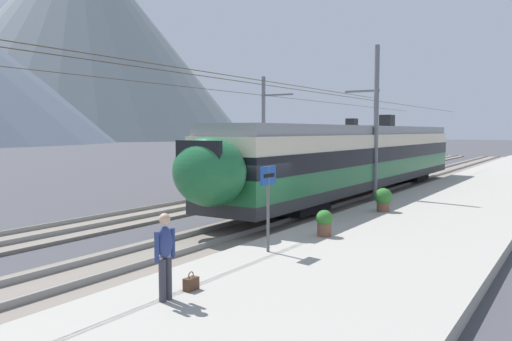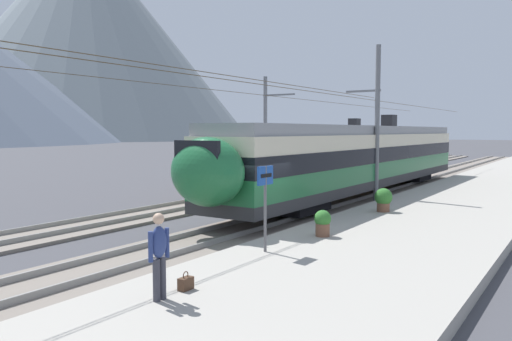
{
  "view_description": "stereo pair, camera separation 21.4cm",
  "coord_description": "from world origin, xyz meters",
  "px_view_note": "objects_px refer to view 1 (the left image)",
  "views": [
    {
      "loc": [
        -14.21,
        -9.21,
        3.6
      ],
      "look_at": [
        3.29,
        2.16,
        1.95
      ],
      "focal_mm": 35.41,
      "sensor_mm": 36.0,
      "label": 1
    },
    {
      "loc": [
        -14.09,
        -9.38,
        3.6
      ],
      "look_at": [
        3.29,
        2.16,
        1.95
      ],
      "focal_mm": 35.41,
      "sensor_mm": 36.0,
      "label": 2
    }
  ],
  "objects_px": {
    "potted_plant_platform_edge": "(324,222)",
    "potted_plant_by_shelter": "(383,198)",
    "catenary_mast_mid": "(374,122)",
    "passenger_walking": "(165,252)",
    "handbag_beside_passenger": "(191,284)",
    "train_near_platform": "(359,156)",
    "catenary_mast_far_side": "(266,128)",
    "train_far_track": "(328,150)",
    "platform_sign": "(268,189)"
  },
  "relations": [
    {
      "from": "platform_sign",
      "to": "potted_plant_by_shelter",
      "type": "xyz_separation_m",
      "value": [
        8.31,
        -0.33,
        -1.16
      ]
    },
    {
      "from": "handbag_beside_passenger",
      "to": "potted_plant_platform_edge",
      "type": "bearing_deg",
      "value": 0.02
    },
    {
      "from": "train_far_track",
      "to": "potted_plant_platform_edge",
      "type": "height_order",
      "value": "train_far_track"
    },
    {
      "from": "train_near_platform",
      "to": "handbag_beside_passenger",
      "type": "relative_size",
      "value": 70.53
    },
    {
      "from": "catenary_mast_mid",
      "to": "handbag_beside_passenger",
      "type": "height_order",
      "value": "catenary_mast_mid"
    },
    {
      "from": "catenary_mast_far_side",
      "to": "potted_plant_platform_edge",
      "type": "xyz_separation_m",
      "value": [
        -13.5,
        -10.54,
        -2.97
      ]
    },
    {
      "from": "train_far_track",
      "to": "potted_plant_platform_edge",
      "type": "distance_m",
      "value": 21.04
    },
    {
      "from": "train_far_track",
      "to": "platform_sign",
      "type": "distance_m",
      "value": 23.29
    },
    {
      "from": "train_far_track",
      "to": "platform_sign",
      "type": "bearing_deg",
      "value": -159.06
    },
    {
      "from": "train_near_platform",
      "to": "catenary_mast_far_side",
      "type": "xyz_separation_m",
      "value": [
        1.97,
        7.1,
        1.54
      ]
    },
    {
      "from": "passenger_walking",
      "to": "potted_plant_platform_edge",
      "type": "relative_size",
      "value": 2.08
    },
    {
      "from": "catenary_mast_far_side",
      "to": "handbag_beside_passenger",
      "type": "distance_m",
      "value": 22.68
    },
    {
      "from": "passenger_walking",
      "to": "potted_plant_platform_edge",
      "type": "height_order",
      "value": "passenger_walking"
    },
    {
      "from": "catenary_mast_mid",
      "to": "train_far_track",
      "type": "bearing_deg",
      "value": 36.0
    },
    {
      "from": "train_far_track",
      "to": "potted_plant_by_shelter",
      "type": "distance_m",
      "value": 16.04
    },
    {
      "from": "train_far_track",
      "to": "potted_plant_by_shelter",
      "type": "height_order",
      "value": "train_far_track"
    },
    {
      "from": "catenary_mast_far_side",
      "to": "passenger_walking",
      "type": "height_order",
      "value": "catenary_mast_far_side"
    },
    {
      "from": "potted_plant_platform_edge",
      "to": "train_far_track",
      "type": "bearing_deg",
      "value": 24.56
    },
    {
      "from": "catenary_mast_far_side",
      "to": "passenger_walking",
      "type": "distance_m",
      "value": 23.24
    },
    {
      "from": "platform_sign",
      "to": "potted_plant_platform_edge",
      "type": "xyz_separation_m",
      "value": [
        2.66,
        -0.4,
        -1.24
      ]
    },
    {
      "from": "train_near_platform",
      "to": "potted_plant_by_shelter",
      "type": "distance_m",
      "value": 6.91
    },
    {
      "from": "catenary_mast_mid",
      "to": "potted_plant_by_shelter",
      "type": "relative_size",
      "value": 51.48
    },
    {
      "from": "potted_plant_platform_edge",
      "to": "potted_plant_by_shelter",
      "type": "distance_m",
      "value": 5.65
    },
    {
      "from": "train_near_platform",
      "to": "catenary_mast_mid",
      "type": "distance_m",
      "value": 2.76
    },
    {
      "from": "train_far_track",
      "to": "catenary_mast_far_side",
      "type": "bearing_deg",
      "value": 161.98
    },
    {
      "from": "catenary_mast_mid",
      "to": "platform_sign",
      "type": "height_order",
      "value": "catenary_mast_mid"
    },
    {
      "from": "train_far_track",
      "to": "passenger_walking",
      "type": "distance_m",
      "value": 27.58
    },
    {
      "from": "train_near_platform",
      "to": "passenger_walking",
      "type": "relative_size",
      "value": 16.17
    },
    {
      "from": "handbag_beside_passenger",
      "to": "potted_plant_platform_edge",
      "type": "relative_size",
      "value": 0.48
    },
    {
      "from": "catenary_mast_mid",
      "to": "passenger_walking",
      "type": "height_order",
      "value": "catenary_mast_mid"
    },
    {
      "from": "train_near_platform",
      "to": "platform_sign",
      "type": "height_order",
      "value": "train_near_platform"
    },
    {
      "from": "potted_plant_platform_edge",
      "to": "potted_plant_by_shelter",
      "type": "xyz_separation_m",
      "value": [
        5.65,
        0.07,
        0.08
      ]
    },
    {
      "from": "train_near_platform",
      "to": "catenary_mast_far_side",
      "type": "relative_size",
      "value": 0.56
    },
    {
      "from": "train_far_track",
      "to": "platform_sign",
      "type": "xyz_separation_m",
      "value": [
        -21.75,
        -8.32,
        -0.18
      ]
    },
    {
      "from": "passenger_walking",
      "to": "handbag_beside_passenger",
      "type": "height_order",
      "value": "passenger_walking"
    },
    {
      "from": "handbag_beside_passenger",
      "to": "potted_plant_platform_edge",
      "type": "xyz_separation_m",
      "value": [
        6.31,
        0.0,
        0.32
      ]
    },
    {
      "from": "passenger_walking",
      "to": "handbag_beside_passenger",
      "type": "distance_m",
      "value": 1.1
    },
    {
      "from": "catenary_mast_far_side",
      "to": "platform_sign",
      "type": "relative_size",
      "value": 21.14
    },
    {
      "from": "potted_plant_platform_edge",
      "to": "catenary_mast_mid",
      "type": "bearing_deg",
      "value": 11.8
    },
    {
      "from": "train_far_track",
      "to": "handbag_beside_passenger",
      "type": "distance_m",
      "value": 26.92
    },
    {
      "from": "train_near_platform",
      "to": "catenary_mast_mid",
      "type": "xyz_separation_m",
      "value": [
        -1.6,
        -1.37,
        1.79
      ]
    },
    {
      "from": "passenger_walking",
      "to": "catenary_mast_far_side",
      "type": "bearing_deg",
      "value": 27.15
    },
    {
      "from": "handbag_beside_passenger",
      "to": "potted_plant_platform_edge",
      "type": "height_order",
      "value": "potted_plant_platform_edge"
    },
    {
      "from": "train_far_track",
      "to": "platform_sign",
      "type": "height_order",
      "value": "train_far_track"
    },
    {
      "from": "platform_sign",
      "to": "catenary_mast_far_side",
      "type": "bearing_deg",
      "value": 32.11
    },
    {
      "from": "train_near_platform",
      "to": "potted_plant_platform_edge",
      "type": "relative_size",
      "value": 33.6
    },
    {
      "from": "catenary_mast_mid",
      "to": "handbag_beside_passenger",
      "type": "relative_size",
      "value": 125.99
    },
    {
      "from": "train_near_platform",
      "to": "passenger_walking",
      "type": "height_order",
      "value": "train_near_platform"
    },
    {
      "from": "catenary_mast_mid",
      "to": "catenary_mast_far_side",
      "type": "relative_size",
      "value": 1.0
    },
    {
      "from": "passenger_walking",
      "to": "handbag_beside_passenger",
      "type": "xyz_separation_m",
      "value": [
        0.75,
        -0.0,
        -0.81
      ]
    }
  ]
}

